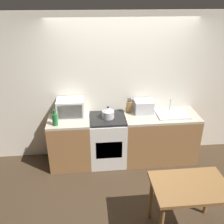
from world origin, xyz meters
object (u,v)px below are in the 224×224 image
(toaster_oven, at_px, (144,107))
(dining_table, at_px, (189,192))
(kettle, at_px, (108,113))
(stove_range, at_px, (108,140))
(microwave, at_px, (71,108))
(bottle, at_px, (55,119))

(toaster_oven, bearing_deg, dining_table, -83.24)
(kettle, xyz_separation_m, dining_table, (0.86, -1.61, -0.34))
(stove_range, bearing_deg, microwave, 169.13)
(stove_range, distance_m, kettle, 0.55)
(stove_range, relative_size, toaster_oven, 2.76)
(stove_range, height_order, dining_table, stove_range)
(stove_range, bearing_deg, dining_table, -61.72)
(kettle, relative_size, bottle, 0.80)
(bottle, xyz_separation_m, dining_table, (1.73, -1.43, -0.35))
(kettle, bearing_deg, stove_range, 151.35)
(microwave, relative_size, toaster_oven, 1.42)
(microwave, relative_size, bottle, 1.69)
(microwave, distance_m, bottle, 0.39)
(bottle, bearing_deg, toaster_oven, 12.17)
(kettle, xyz_separation_m, toaster_oven, (0.65, 0.15, 0.02))
(stove_range, height_order, microwave, microwave)
(microwave, height_order, toaster_oven, microwave)
(microwave, bearing_deg, bottle, -128.15)
(stove_range, relative_size, kettle, 4.14)
(microwave, xyz_separation_m, bottle, (-0.24, -0.30, -0.05))
(toaster_oven, xyz_separation_m, dining_table, (0.21, -1.76, -0.36))
(dining_table, bearing_deg, bottle, 140.36)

